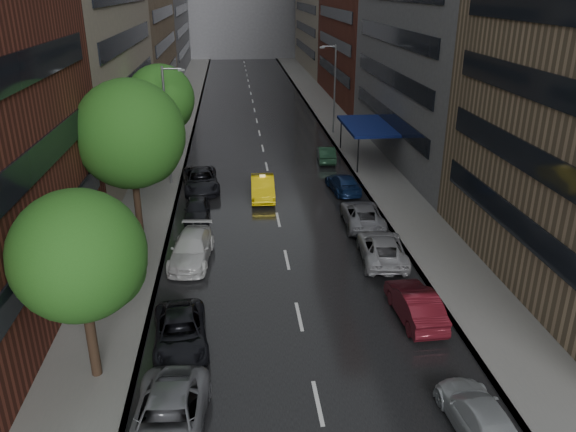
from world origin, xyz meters
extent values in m
cube|color=black|center=(0.00, 50.00, 0.01)|extent=(14.00, 140.00, 0.01)
cube|color=gray|center=(-9.00, 50.00, 0.07)|extent=(4.00, 140.00, 0.15)
cube|color=gray|center=(9.00, 50.00, 0.07)|extent=(4.00, 140.00, 0.15)
cube|color=#937A5B|center=(-15.00, 64.00, 11.00)|extent=(8.00, 28.00, 22.00)
cube|color=slate|center=(15.00, 36.00, 12.00)|extent=(8.00, 28.00, 24.00)
cylinder|color=#382619|center=(-8.60, 6.41, 2.18)|extent=(0.40, 0.40, 4.35)
sphere|color=#1E5116|center=(-8.60, 6.41, 5.44)|extent=(4.97, 4.97, 4.97)
cylinder|color=#382619|center=(-8.60, 19.07, 2.73)|extent=(0.40, 0.40, 5.46)
sphere|color=#1E5116|center=(-8.60, 19.07, 6.82)|extent=(6.23, 6.23, 6.23)
cylinder|color=#382619|center=(-8.60, 34.21, 2.42)|extent=(0.40, 0.40, 4.83)
sphere|color=#1E5116|center=(-8.60, 34.21, 6.04)|extent=(5.52, 5.52, 5.52)
imported|color=yellow|center=(-0.78, 26.38, 0.80)|extent=(1.82, 4.87, 1.59)
imported|color=slate|center=(-5.40, 2.74, 0.77)|extent=(2.86, 5.66, 1.53)
imported|color=black|center=(-5.40, 8.18, 0.69)|extent=(2.74, 5.15, 1.38)
imported|color=silver|center=(-5.40, 16.43, 0.76)|extent=(2.64, 5.45, 1.53)
imported|color=black|center=(-5.40, 22.72, 0.69)|extent=(1.66, 4.08, 1.39)
imported|color=black|center=(-5.40, 28.52, 0.78)|extent=(3.16, 5.88, 1.57)
imported|color=#9EA3A7|center=(5.40, 2.04, 0.66)|extent=(2.11, 4.65, 1.32)
imported|color=#531019|center=(5.40, 9.34, 0.77)|extent=(1.82, 4.76, 1.55)
imported|color=gray|center=(5.40, 15.45, 0.74)|extent=(2.99, 5.54, 1.48)
imported|color=slate|center=(5.40, 20.62, 0.73)|extent=(2.65, 5.34, 1.46)
imported|color=#0F2148|center=(5.40, 27.00, 0.68)|extent=(2.34, 4.86, 1.37)
imported|color=#163120|center=(5.40, 35.13, 0.69)|extent=(1.78, 4.31, 1.39)
cylinder|color=gray|center=(-7.80, 30.00, 4.65)|extent=(0.18, 0.18, 9.00)
cube|color=gray|center=(-6.40, 30.00, 8.85)|extent=(0.50, 0.22, 0.16)
cylinder|color=gray|center=(7.80, 45.00, 4.65)|extent=(0.18, 0.18, 9.00)
cube|color=gray|center=(6.40, 45.00, 8.85)|extent=(0.50, 0.22, 0.16)
cube|color=navy|center=(9.00, 35.00, 3.15)|extent=(4.00, 8.00, 0.25)
cylinder|color=black|center=(7.40, 31.20, 1.65)|extent=(0.12, 0.12, 3.00)
cylinder|color=black|center=(7.40, 38.80, 1.65)|extent=(0.12, 0.12, 3.00)
camera|label=1|loc=(-2.80, -12.68, 14.59)|focal=35.00mm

